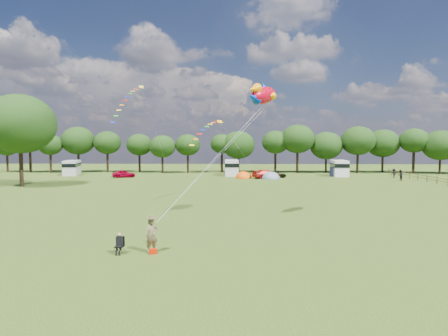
{
  "coord_description": "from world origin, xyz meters",
  "views": [
    {
      "loc": [
        0.99,
        -25.11,
        6.11
      ],
      "look_at": [
        0.0,
        8.0,
        4.0
      ],
      "focal_mm": 30.0,
      "sensor_mm": 36.0,
      "label": 1
    }
  ],
  "objects_px": {
    "car_d": "(275,175)",
    "campervan_c": "(232,167)",
    "camp_chair": "(120,241)",
    "tent_orange": "(244,178)",
    "car_a": "(124,174)",
    "walker_a": "(400,175)",
    "walker_b": "(394,173)",
    "campervan_a": "(72,167)",
    "campervan_d": "(339,168)",
    "big_tree": "(20,124)",
    "car_c": "(267,174)",
    "fish_kite": "(262,95)",
    "kite_flyer": "(152,235)",
    "tent_greyblue": "(271,179)"
  },
  "relations": [
    {
      "from": "walker_a",
      "to": "walker_b",
      "type": "bearing_deg",
      "value": -142.1
    },
    {
      "from": "tent_greyblue",
      "to": "fish_kite",
      "type": "relative_size",
      "value": 0.96
    },
    {
      "from": "campervan_a",
      "to": "walker_b",
      "type": "height_order",
      "value": "campervan_a"
    },
    {
      "from": "car_d",
      "to": "walker_a",
      "type": "bearing_deg",
      "value": -122.58
    },
    {
      "from": "campervan_a",
      "to": "fish_kite",
      "type": "distance_m",
      "value": 55.16
    },
    {
      "from": "campervan_c",
      "to": "car_c",
      "type": "bearing_deg",
      "value": -134.44
    },
    {
      "from": "campervan_c",
      "to": "tent_greyblue",
      "type": "height_order",
      "value": "campervan_c"
    },
    {
      "from": "camp_chair",
      "to": "car_d",
      "type": "bearing_deg",
      "value": 75.51
    },
    {
      "from": "kite_flyer",
      "to": "big_tree",
      "type": "bearing_deg",
      "value": 95.94
    },
    {
      "from": "walker_a",
      "to": "tent_orange",
      "type": "bearing_deg",
      "value": -48.13
    },
    {
      "from": "camp_chair",
      "to": "walker_a",
      "type": "relative_size",
      "value": 0.64
    },
    {
      "from": "campervan_d",
      "to": "walker_b",
      "type": "distance_m",
      "value": 9.59
    },
    {
      "from": "car_a",
      "to": "camp_chair",
      "type": "bearing_deg",
      "value": 177.52
    },
    {
      "from": "tent_orange",
      "to": "tent_greyblue",
      "type": "height_order",
      "value": "tent_greyblue"
    },
    {
      "from": "campervan_d",
      "to": "tent_orange",
      "type": "xyz_separation_m",
      "value": [
        -18.46,
        -4.87,
        -1.61
      ]
    },
    {
      "from": "car_a",
      "to": "fish_kite",
      "type": "height_order",
      "value": "fish_kite"
    },
    {
      "from": "car_c",
      "to": "fish_kite",
      "type": "height_order",
      "value": "fish_kite"
    },
    {
      "from": "car_d",
      "to": "kite_flyer",
      "type": "height_order",
      "value": "kite_flyer"
    },
    {
      "from": "big_tree",
      "to": "tent_greyblue",
      "type": "height_order",
      "value": "big_tree"
    },
    {
      "from": "car_a",
      "to": "walker_a",
      "type": "relative_size",
      "value": 2.26
    },
    {
      "from": "campervan_d",
      "to": "camp_chair",
      "type": "distance_m",
      "value": 58.17
    },
    {
      "from": "walker_b",
      "to": "car_a",
      "type": "bearing_deg",
      "value": -9.14
    },
    {
      "from": "tent_orange",
      "to": "fish_kite",
      "type": "distance_m",
      "value": 38.04
    },
    {
      "from": "car_d",
      "to": "walker_a",
      "type": "distance_m",
      "value": 21.0
    },
    {
      "from": "tent_orange",
      "to": "campervan_c",
      "type": "bearing_deg",
      "value": 111.02
    },
    {
      "from": "car_a",
      "to": "campervan_c",
      "type": "distance_m",
      "value": 20.49
    },
    {
      "from": "fish_kite",
      "to": "car_a",
      "type": "bearing_deg",
      "value": 66.08
    },
    {
      "from": "car_a",
      "to": "walker_b",
      "type": "bearing_deg",
      "value": -107.96
    },
    {
      "from": "tent_orange",
      "to": "kite_flyer",
      "type": "xyz_separation_m",
      "value": [
        -6.23,
        -46.66,
        0.95
      ]
    },
    {
      "from": "tent_orange",
      "to": "camp_chair",
      "type": "distance_m",
      "value": 47.62
    },
    {
      "from": "big_tree",
      "to": "kite_flyer",
      "type": "xyz_separation_m",
      "value": [
        26.3,
        -32.47,
        -8.04
      ]
    },
    {
      "from": "car_a",
      "to": "walker_a",
      "type": "distance_m",
      "value": 48.33
    },
    {
      "from": "campervan_c",
      "to": "tent_orange",
      "type": "distance_m",
      "value": 6.4
    },
    {
      "from": "campervan_c",
      "to": "walker_a",
      "type": "xyz_separation_m",
      "value": [
        28.36,
        -9.75,
        -0.69
      ]
    },
    {
      "from": "kite_flyer",
      "to": "walker_b",
      "type": "relative_size",
      "value": 1.16
    },
    {
      "from": "fish_kite",
      "to": "walker_a",
      "type": "bearing_deg",
      "value": -3.23
    },
    {
      "from": "car_c",
      "to": "walker_a",
      "type": "relative_size",
      "value": 2.76
    },
    {
      "from": "campervan_c",
      "to": "camp_chair",
      "type": "xyz_separation_m",
      "value": [
        -5.76,
        -52.72,
        -0.91
      ]
    },
    {
      "from": "big_tree",
      "to": "campervan_a",
      "type": "height_order",
      "value": "big_tree"
    },
    {
      "from": "campervan_a",
      "to": "car_a",
      "type": "bearing_deg",
      "value": -126.05
    },
    {
      "from": "big_tree",
      "to": "car_c",
      "type": "distance_m",
      "value": 40.09
    },
    {
      "from": "car_c",
      "to": "car_a",
      "type": "bearing_deg",
      "value": 63.98
    },
    {
      "from": "fish_kite",
      "to": "kite_flyer",
      "type": "bearing_deg",
      "value": -179.58
    },
    {
      "from": "car_a",
      "to": "tent_greyblue",
      "type": "bearing_deg",
      "value": -112.76
    },
    {
      "from": "campervan_a",
      "to": "walker_a",
      "type": "relative_size",
      "value": 3.41
    },
    {
      "from": "car_d",
      "to": "campervan_c",
      "type": "xyz_separation_m",
      "value": [
        -7.91,
        5.01,
        1.03
      ]
    },
    {
      "from": "tent_orange",
      "to": "big_tree",
      "type": "bearing_deg",
      "value": -156.43
    },
    {
      "from": "car_a",
      "to": "campervan_d",
      "type": "height_order",
      "value": "campervan_d"
    },
    {
      "from": "car_a",
      "to": "car_d",
      "type": "bearing_deg",
      "value": -108.3
    },
    {
      "from": "camp_chair",
      "to": "fish_kite",
      "type": "relative_size",
      "value": 0.31
    }
  ]
}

